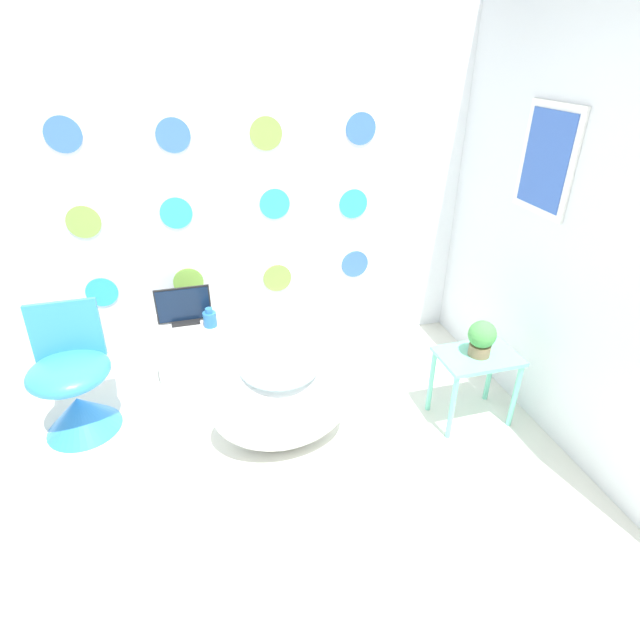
{
  "coord_description": "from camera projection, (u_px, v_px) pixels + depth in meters",
  "views": [
    {
      "loc": [
        -0.26,
        -1.29,
        2.14
      ],
      "look_at": [
        0.36,
        0.99,
        0.81
      ],
      "focal_mm": 28.0,
      "sensor_mm": 36.0,
      "label": 1
    }
  ],
  "objects": [
    {
      "name": "ground_plane",
      "position": [
        301.0,
        596.0,
        2.2
      ],
      "size": [
        12.0,
        12.0,
        0.0
      ],
      "primitive_type": "plane",
      "color": "silver"
    },
    {
      "name": "wall_back_dotted",
      "position": [
        225.0,
        184.0,
        3.3
      ],
      "size": [
        4.44,
        0.05,
        2.6
      ],
      "color": "white",
      "rests_on": "ground_plane"
    },
    {
      "name": "wall_right",
      "position": [
        553.0,
        208.0,
        2.82
      ],
      "size": [
        0.06,
        3.05,
        2.6
      ],
      "color": "silver",
      "rests_on": "ground_plane"
    },
    {
      "name": "bathtub",
      "position": [
        281.0,
        402.0,
        2.92
      ],
      "size": [
        0.82,
        0.55,
        0.56
      ],
      "color": "white",
      "rests_on": "ground_plane"
    },
    {
      "name": "chair",
      "position": [
        75.0,
        392.0,
        3.02
      ],
      "size": [
        0.47,
        0.47,
        0.8
      ],
      "color": "#338CE0",
      "rests_on": "ground_plane"
    },
    {
      "name": "tv_cabinet",
      "position": [
        190.0,
        348.0,
        3.57
      ],
      "size": [
        0.45,
        0.33,
        0.42
      ],
      "color": "silver",
      "rests_on": "ground_plane"
    },
    {
      "name": "tv",
      "position": [
        184.0,
        307.0,
        3.41
      ],
      "size": [
        0.37,
        0.12,
        0.26
      ],
      "color": "black",
      "rests_on": "tv_cabinet"
    },
    {
      "name": "vase",
      "position": [
        210.0,
        318.0,
        3.39
      ],
      "size": [
        0.09,
        0.09,
        0.14
      ],
      "color": "#2D72B7",
      "rests_on": "tv_cabinet"
    },
    {
      "name": "side_table",
      "position": [
        476.0,
        367.0,
        3.05
      ],
      "size": [
        0.48,
        0.33,
        0.48
      ],
      "color": "#72D8B7",
      "rests_on": "ground_plane"
    },
    {
      "name": "potted_plant_left",
      "position": [
        482.0,
        338.0,
        2.94
      ],
      "size": [
        0.17,
        0.17,
        0.23
      ],
      "color": "#8C6B4C",
      "rests_on": "side_table"
    }
  ]
}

